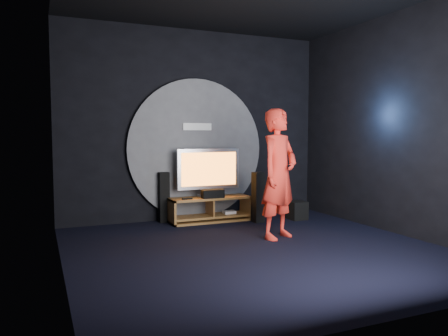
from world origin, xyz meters
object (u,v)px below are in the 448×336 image
(tv, at_px, (209,170))
(subwoofer, at_px, (297,210))
(tower_speaker_left, at_px, (164,197))
(player, at_px, (279,174))
(tower_speaker_right, at_px, (258,197))
(media_console, at_px, (210,211))

(tv, xyz_separation_m, subwoofer, (1.57, -0.51, -0.76))
(tower_speaker_left, height_order, player, player)
(tv, relative_size, tower_speaker_right, 1.31)
(tv, relative_size, subwoofer, 3.50)
(tv, bearing_deg, subwoofer, -17.92)
(tower_speaker_left, bearing_deg, player, -55.65)
(tower_speaker_left, distance_m, subwoofer, 2.48)
(tv, height_order, tower_speaker_left, tv)
(media_console, height_order, tv, tv)
(media_console, distance_m, tower_speaker_right, 0.90)
(tower_speaker_right, distance_m, subwoofer, 0.84)
(tower_speaker_right, distance_m, player, 1.34)
(tower_speaker_left, relative_size, subwoofer, 2.67)
(tower_speaker_left, height_order, tower_speaker_right, same)
(media_console, relative_size, tower_speaker_right, 1.64)
(player, bearing_deg, media_console, 82.81)
(tv, relative_size, tower_speaker_left, 1.31)
(media_console, distance_m, tower_speaker_left, 0.88)
(tv, bearing_deg, tower_speaker_left, 163.38)
(tower_speaker_right, xyz_separation_m, player, (-0.28, -1.20, 0.53))
(tower_speaker_left, bearing_deg, media_console, -20.87)
(media_console, xyz_separation_m, tower_speaker_left, (-0.79, 0.30, 0.26))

